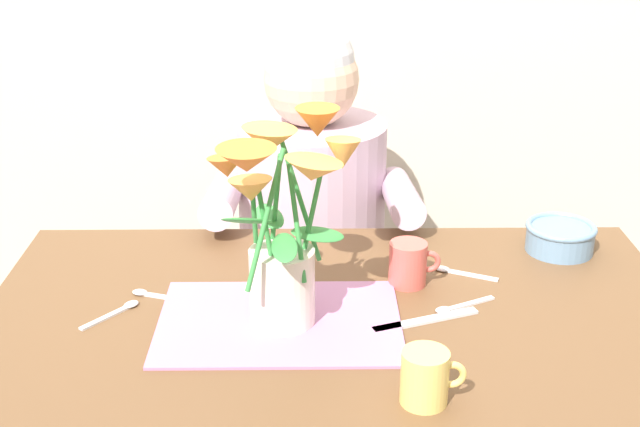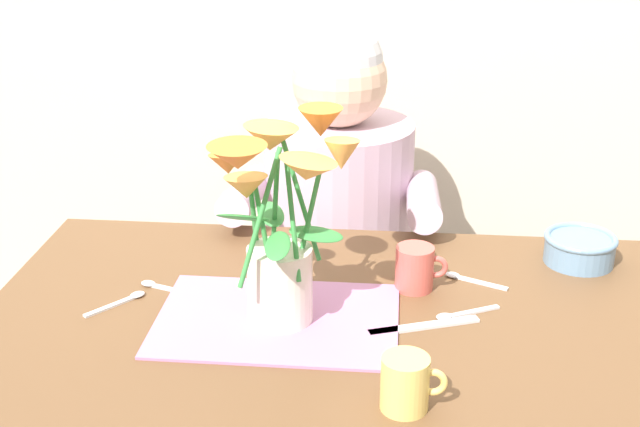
{
  "view_description": "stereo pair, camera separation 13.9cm",
  "coord_description": "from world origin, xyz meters",
  "px_view_note": "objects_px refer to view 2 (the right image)",
  "views": [
    {
      "loc": [
        -0.04,
        -1.23,
        1.45
      ],
      "look_at": [
        -0.03,
        0.05,
        0.92
      ],
      "focal_mm": 48.35,
      "sensor_mm": 36.0,
      "label": 1
    },
    {
      "loc": [
        0.1,
        -1.23,
        1.45
      ],
      "look_at": [
        -0.03,
        0.05,
        0.92
      ],
      "focal_mm": 48.35,
      "sensor_mm": 36.0,
      "label": 2
    }
  ],
  "objects_px": {
    "flower_vase": "(280,220)",
    "dinner_knife": "(424,326)",
    "tea_cup": "(415,268)",
    "seated_person": "(338,261)",
    "ceramic_bowl": "(580,248)",
    "ceramic_mug": "(406,383)"
  },
  "relations": [
    {
      "from": "flower_vase",
      "to": "tea_cup",
      "type": "distance_m",
      "value": 0.3
    },
    {
      "from": "dinner_knife",
      "to": "seated_person",
      "type": "bearing_deg",
      "value": 86.78
    },
    {
      "from": "ceramic_bowl",
      "to": "seated_person",
      "type": "bearing_deg",
      "value": 145.66
    },
    {
      "from": "dinner_knife",
      "to": "ceramic_mug",
      "type": "distance_m",
      "value": 0.23
    },
    {
      "from": "seated_person",
      "to": "ceramic_mug",
      "type": "distance_m",
      "value": 0.87
    },
    {
      "from": "flower_vase",
      "to": "tea_cup",
      "type": "xyz_separation_m",
      "value": [
        0.22,
        0.14,
        -0.14
      ]
    },
    {
      "from": "flower_vase",
      "to": "ceramic_mug",
      "type": "distance_m",
      "value": 0.34
    },
    {
      "from": "seated_person",
      "to": "ceramic_bowl",
      "type": "distance_m",
      "value": 0.62
    },
    {
      "from": "ceramic_mug",
      "to": "flower_vase",
      "type": "bearing_deg",
      "value": 132.24
    },
    {
      "from": "seated_person",
      "to": "ceramic_mug",
      "type": "xyz_separation_m",
      "value": [
        0.16,
        -0.83,
        0.22
      ]
    },
    {
      "from": "seated_person",
      "to": "dinner_knife",
      "type": "relative_size",
      "value": 5.97
    },
    {
      "from": "ceramic_bowl",
      "to": "flower_vase",
      "type": "bearing_deg",
      "value": -152.66
    },
    {
      "from": "flower_vase",
      "to": "dinner_knife",
      "type": "bearing_deg",
      "value": 0.03
    },
    {
      "from": "ceramic_bowl",
      "to": "dinner_knife",
      "type": "bearing_deg",
      "value": -137.16
    },
    {
      "from": "seated_person",
      "to": "ceramic_bowl",
      "type": "xyz_separation_m",
      "value": [
        0.48,
        -0.33,
        0.21
      ]
    },
    {
      "from": "ceramic_bowl",
      "to": "dinner_knife",
      "type": "distance_m",
      "value": 0.4
    },
    {
      "from": "dinner_knife",
      "to": "tea_cup",
      "type": "xyz_separation_m",
      "value": [
        -0.01,
        0.14,
        0.04
      ]
    },
    {
      "from": "ceramic_bowl",
      "to": "ceramic_mug",
      "type": "relative_size",
      "value": 1.46
    },
    {
      "from": "ceramic_mug",
      "to": "tea_cup",
      "type": "bearing_deg",
      "value": 87.61
    },
    {
      "from": "seated_person",
      "to": "dinner_knife",
      "type": "distance_m",
      "value": 0.66
    },
    {
      "from": "dinner_knife",
      "to": "tea_cup",
      "type": "bearing_deg",
      "value": 75.73
    },
    {
      "from": "ceramic_mug",
      "to": "tea_cup",
      "type": "xyz_separation_m",
      "value": [
        0.02,
        0.36,
        0.0
      ]
    }
  ]
}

